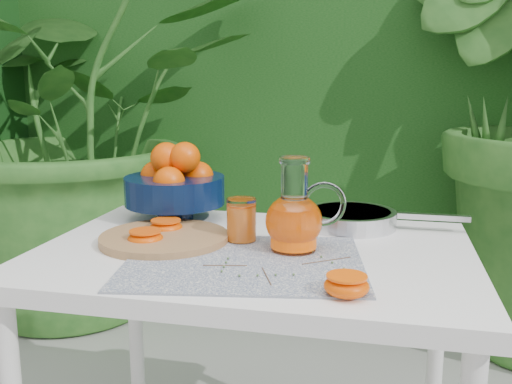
% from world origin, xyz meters
% --- Properties ---
extents(hedge_backdrop, '(8.00, 1.65, 2.50)m').
position_xyz_m(hedge_backdrop, '(0.06, 2.06, 1.19)').
color(hedge_backdrop, '#154814').
rests_on(hedge_backdrop, ground).
extents(potted_plant_left, '(2.64, 2.64, 1.93)m').
position_xyz_m(potted_plant_left, '(-1.07, 1.25, 0.97)').
color(potted_plant_left, '#285F20').
rests_on(potted_plant_left, ground).
extents(white_table, '(1.00, 0.70, 0.75)m').
position_xyz_m(white_table, '(0.09, -0.03, 0.67)').
color(white_table, white).
rests_on(white_table, ground).
extents(placemat, '(0.56, 0.47, 0.00)m').
position_xyz_m(placemat, '(0.09, -0.14, 0.75)').
color(placemat, '#0D1E4A').
rests_on(placemat, white_table).
extents(cutting_board, '(0.34, 0.34, 0.02)m').
position_xyz_m(cutting_board, '(-0.13, -0.03, 0.76)').
color(cutting_board, olive).
rests_on(cutting_board, white_table).
extents(fruit_bowl, '(0.31, 0.31, 0.22)m').
position_xyz_m(fruit_bowl, '(-0.19, 0.19, 0.85)').
color(fruit_bowl, black).
rests_on(fruit_bowl, white_table).
extents(juice_pitcher, '(0.20, 0.16, 0.21)m').
position_xyz_m(juice_pitcher, '(0.19, -0.04, 0.83)').
color(juice_pitcher, white).
rests_on(juice_pitcher, white_table).
extents(juice_tumbler, '(0.08, 0.08, 0.10)m').
position_xyz_m(juice_tumbler, '(0.05, 0.01, 0.80)').
color(juice_tumbler, white).
rests_on(juice_tumbler, white_table).
extents(saute_pan, '(0.42, 0.24, 0.05)m').
position_xyz_m(saute_pan, '(0.30, 0.21, 0.77)').
color(saute_pan, silver).
rests_on(saute_pan, white_table).
extents(orange_halves, '(0.58, 0.42, 0.04)m').
position_xyz_m(orange_halves, '(0.00, -0.11, 0.77)').
color(orange_halves, '#FB5002').
rests_on(orange_halves, white_table).
extents(thyme_sprigs, '(0.30, 0.23, 0.01)m').
position_xyz_m(thyme_sprigs, '(0.17, -0.17, 0.76)').
color(thyme_sprigs, brown).
rests_on(thyme_sprigs, white_table).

